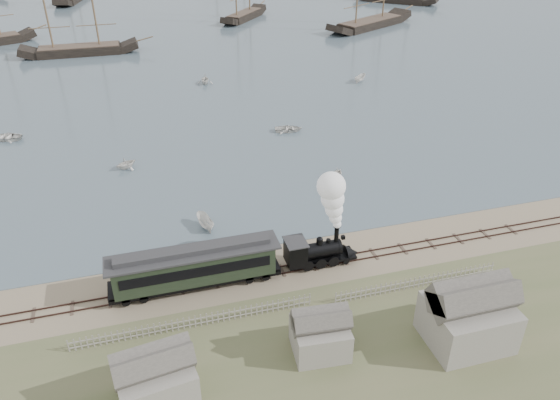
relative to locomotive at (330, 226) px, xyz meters
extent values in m
plane|color=tan|center=(-6.37, 2.00, -4.04)|extent=(600.00, 600.00, 0.00)
cube|color=#33201B|center=(-6.37, -0.50, -3.94)|extent=(120.00, 0.08, 0.12)
cube|color=#33201B|center=(-6.37, 0.50, -3.94)|extent=(120.00, 0.08, 0.12)
cube|color=#43332B|center=(-6.37, 0.00, -4.01)|extent=(120.00, 1.80, 0.06)
cube|color=black|center=(-0.71, 0.00, -3.37)|extent=(6.36, 1.87, 0.23)
cylinder|color=black|center=(-1.09, 0.00, -2.44)|extent=(3.93, 1.40, 1.40)
cube|color=black|center=(-3.14, 0.00, -2.25)|extent=(1.68, 2.06, 2.15)
cube|color=#313133|center=(-3.14, 0.00, -1.13)|extent=(1.87, 2.24, 0.11)
cylinder|color=black|center=(0.69, 0.00, -1.17)|extent=(0.41, 0.41, 1.50)
sphere|color=black|center=(-0.90, 0.00, -1.34)|extent=(0.60, 0.60, 0.60)
cone|color=black|center=(2.28, 0.00, -3.46)|extent=(1.31, 1.87, 1.87)
cube|color=black|center=(1.35, 0.00, -1.50)|extent=(0.33, 0.33, 0.33)
cube|color=black|center=(-12.11, 0.00, -3.31)|extent=(14.58, 2.40, 0.36)
cube|color=black|center=(-12.11, 0.00, -1.85)|extent=(13.54, 2.60, 2.60)
cube|color=black|center=(-12.11, -1.32, -1.59)|extent=(12.50, 0.06, 0.94)
cube|color=black|center=(-12.11, 1.32, -1.59)|extent=(12.50, 0.06, 0.94)
cube|color=#313133|center=(-12.11, 0.00, -0.50)|extent=(14.58, 2.81, 0.19)
cube|color=#313133|center=(-12.11, 0.00, -0.19)|extent=(13.02, 1.25, 0.47)
imported|color=silver|center=(-11.26, 2.30, -3.64)|extent=(3.91, 4.58, 0.80)
imported|color=silver|center=(-16.97, 24.33, -3.28)|extent=(3.31, 3.45, 1.41)
imported|color=silver|center=(-9.89, 8.77, -3.38)|extent=(3.34, 1.88, 1.22)
imported|color=silver|center=(5.16, 29.59, -3.59)|extent=(3.49, 4.32, 0.79)
imported|color=silver|center=(6.49, 14.72, -3.29)|extent=(3.49, 3.47, 1.39)
imported|color=silver|center=(23.11, 46.53, -3.39)|extent=(2.82, 3.15, 1.19)
imported|color=silver|center=(-32.10, 37.46, -3.56)|extent=(4.21, 4.90, 0.85)
imported|color=silver|center=(-2.65, 52.91, -3.20)|extent=(3.54, 3.25, 1.58)
camera|label=1|loc=(-15.34, -37.39, 26.53)|focal=35.00mm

